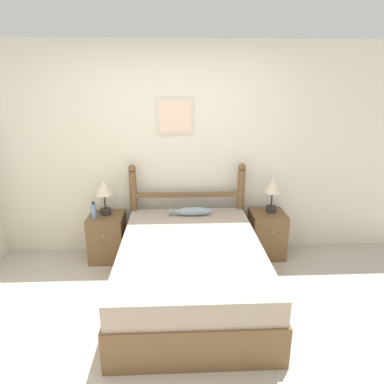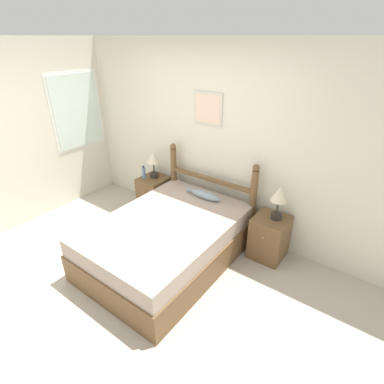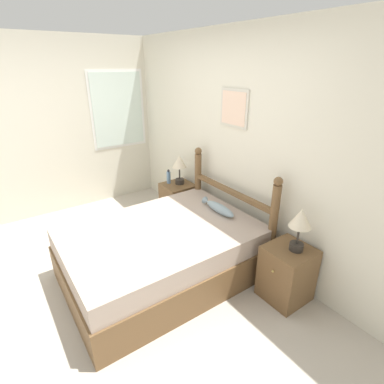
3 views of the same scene
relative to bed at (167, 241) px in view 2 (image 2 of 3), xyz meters
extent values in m
plane|color=#B7AD9E|center=(-0.21, -0.63, -0.29)|extent=(16.00, 16.00, 0.00)
cube|color=beige|center=(-0.21, 1.10, 0.99)|extent=(6.40, 0.06, 2.55)
cube|color=beige|center=(-0.14, 1.06, 1.42)|extent=(0.43, 0.02, 0.42)
cube|color=beige|center=(-0.14, 1.05, 1.42)|extent=(0.37, 0.01, 0.36)
cube|color=beige|center=(-2.34, -0.63, 0.99)|extent=(0.06, 6.40, 2.55)
cube|color=white|center=(-2.31, 0.56, 1.19)|extent=(0.01, 0.89, 1.21)
cube|color=silver|center=(-2.30, 0.56, 1.19)|extent=(0.01, 0.81, 1.13)
cube|color=brown|center=(0.00, 0.00, -0.11)|extent=(1.41, 1.99, 0.37)
cube|color=tan|center=(0.00, 0.00, 0.19)|extent=(1.37, 1.95, 0.22)
cylinder|color=brown|center=(-0.66, 0.95, 0.25)|extent=(0.09, 0.09, 1.08)
sphere|color=brown|center=(-0.66, 0.95, 0.83)|extent=(0.09, 0.09, 0.09)
cylinder|color=brown|center=(0.66, 0.95, 0.25)|extent=(0.09, 0.09, 1.08)
sphere|color=brown|center=(0.66, 0.95, 0.83)|extent=(0.09, 0.09, 0.09)
cube|color=brown|center=(0.00, 0.95, 0.49)|extent=(1.32, 0.06, 0.05)
cube|color=brown|center=(-0.99, 0.83, -0.01)|extent=(0.41, 0.42, 0.57)
sphere|color=tan|center=(-0.99, 0.61, 0.12)|extent=(0.02, 0.02, 0.02)
cube|color=brown|center=(0.99, 0.83, -0.01)|extent=(0.41, 0.42, 0.57)
sphere|color=tan|center=(0.99, 0.61, 0.12)|extent=(0.02, 0.02, 0.02)
cylinder|color=#2D2823|center=(-0.99, 0.87, 0.31)|extent=(0.13, 0.13, 0.07)
cylinder|color=#2D2823|center=(-0.99, 0.87, 0.44)|extent=(0.02, 0.02, 0.18)
cone|color=beige|center=(-0.99, 0.87, 0.61)|extent=(0.20, 0.20, 0.18)
cylinder|color=#2D2823|center=(1.02, 0.86, 0.31)|extent=(0.13, 0.13, 0.07)
cylinder|color=#2D2823|center=(1.02, 0.86, 0.44)|extent=(0.02, 0.02, 0.18)
cone|color=beige|center=(1.02, 0.86, 0.61)|extent=(0.20, 0.20, 0.18)
cylinder|color=#668CB2|center=(-1.10, 0.75, 0.36)|extent=(0.06, 0.06, 0.17)
sphere|color=#333338|center=(-1.10, 0.75, 0.47)|extent=(0.04, 0.04, 0.04)
ellipsoid|color=#8499A3|center=(0.06, 0.74, 0.35)|extent=(0.46, 0.12, 0.10)
cone|color=#8499A3|center=(-0.19, 0.74, 0.35)|extent=(0.06, 0.09, 0.09)
camera|label=1|loc=(-0.13, -3.02, 1.79)|focal=32.00mm
camera|label=2|loc=(2.03, -2.23, 2.26)|focal=28.00mm
camera|label=3|loc=(2.39, -1.28, 1.89)|focal=28.00mm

